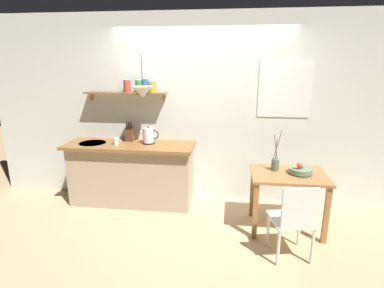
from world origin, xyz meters
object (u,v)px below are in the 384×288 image
Objects in this scene: twig_vase at (275,164)px; dining_chair_near at (294,218)px; fruit_bowl at (300,170)px; pendant_lamp at (143,92)px; dining_table at (288,184)px; knife_block at (130,134)px; coffee_mug_by_sink at (116,141)px; electric_kettle at (149,136)px.

dining_chair_near is at bearing -80.97° from twig_vase.
pendant_lamp is (-2.02, 0.37, 0.87)m from fruit_bowl.
twig_vase is at bearing 149.44° from dining_table.
dining_table is 2.28m from knife_block.
knife_block is (-2.30, 0.58, 0.24)m from fruit_bowl.
pendant_lamp reaches higher than twig_vase.
pendant_lamp is at bearing -36.60° from knife_block.
dining_table is 2.35m from coffee_mug_by_sink.
dining_table is 1.63× the size of pendant_lamp.
twig_vase reaches higher than coffee_mug_by_sink.
fruit_bowl is at bearing -16.09° from twig_vase.
electric_kettle is at bearing 15.59° from coffee_mug_by_sink.
twig_vase is at bearing 99.03° from dining_chair_near.
dining_chair_near is 2.22m from electric_kettle.
dining_chair_near is 0.74m from fruit_bowl.
electric_kettle is at bearing 166.13° from fruit_bowl.
knife_block is (-0.30, 0.09, -0.00)m from electric_kettle.
fruit_bowl is 2.07m from electric_kettle.
electric_kettle is (-1.86, 0.50, 0.42)m from dining_table.
twig_vase is 2.08m from knife_block.
fruit_bowl is 2.23m from pendant_lamp.
dining_chair_near is 2.99× the size of knife_block.
fruit_bowl is (0.17, 0.66, 0.30)m from dining_chair_near.
electric_kettle is at bearing 77.86° from pendant_lamp.
coffee_mug_by_sink is (-2.30, 0.38, 0.36)m from dining_table.
knife_block is at bearing 149.82° from dining_chair_near.
dining_table is 3.38× the size of electric_kettle.
dining_table is at bearing -15.06° from electric_kettle.
twig_vase is (-0.28, 0.08, 0.03)m from fruit_bowl.
knife_block is 0.53× the size of pendant_lamp.
dining_table is 1.97m from electric_kettle.
dining_chair_near is 0.82m from twig_vase.
twig_vase is at bearing -13.91° from knife_block.
pendant_lamp is at bearing 168.56° from dining_table.
dining_chair_near is at bearing -93.19° from dining_table.
electric_kettle is at bearing 166.50° from twig_vase.
fruit_bowl is 0.30m from twig_vase.
knife_block reaches higher than coffee_mug_by_sink.
fruit_bowl is at bearing 3.97° from dining_table.
fruit_bowl is (0.13, 0.01, 0.18)m from dining_table.
dining_chair_near is (-0.04, -0.65, -0.12)m from dining_table.
fruit_bowl is 2.46m from coffee_mug_by_sink.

